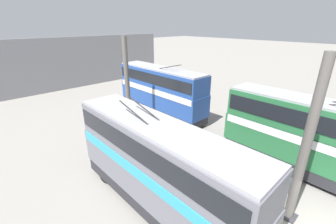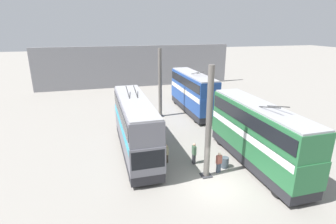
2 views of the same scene
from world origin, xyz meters
name	(u,v)px [view 2 (image 2 of 2)]	position (x,y,z in m)	size (l,w,h in m)	color
ground_plane	(215,187)	(0.00, 0.00, 0.00)	(240.00, 240.00, 0.00)	gray
depot_back_wall	(137,66)	(34.11, 0.00, 3.76)	(0.50, 36.00, 7.51)	gray
support_column_near	(209,126)	(1.57, 0.00, 4.08)	(0.78, 0.78, 8.41)	#605B56
support_column_far	(160,85)	(16.03, 0.00, 4.08)	(0.78, 0.78, 8.41)	#605B56
bus_left_near	(258,132)	(2.12, -4.54, 2.89)	(11.43, 2.54, 5.71)	black
bus_left_far	(193,90)	(16.69, -4.54, 2.91)	(11.15, 2.54, 5.73)	black
bus_right_mid	(135,124)	(6.64, 4.54, 2.87)	(11.28, 2.54, 5.66)	black
person_by_right_row	(166,153)	(4.43, 2.36, 0.84)	(0.45, 0.30, 1.60)	#473D33
person_aisle_foreground	(219,162)	(1.79, -1.12, 0.89)	(0.29, 0.45, 1.68)	#384251
person_aisle_midway	(194,153)	(3.60, 0.23, 0.98)	(0.43, 0.25, 1.83)	#2D2D33
oil_drum	(225,162)	(2.35, -1.94, 0.43)	(0.64, 0.64, 0.87)	#424C56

